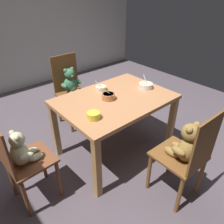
# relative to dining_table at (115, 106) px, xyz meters

# --- Properties ---
(ground_plane) EXTENTS (5.20, 5.20, 0.04)m
(ground_plane) POSITION_rel_dining_table_xyz_m (0.00, 0.00, -0.64)
(ground_plane) COLOR #564B53
(wall_rear) EXTENTS (5.20, 0.08, 2.96)m
(wall_rear) POSITION_rel_dining_table_xyz_m (0.00, 2.56, 0.86)
(wall_rear) COLOR #B6B5AE
(wall_rear) RESTS_ON ground_plane
(dining_table) EXTENTS (1.20, 0.86, 0.72)m
(dining_table) POSITION_rel_dining_table_xyz_m (0.00, 0.00, 0.00)
(dining_table) COLOR #BC7D4F
(dining_table) RESTS_ON ground_plane
(teddy_chair_far_center) EXTENTS (0.41, 0.40, 0.96)m
(teddy_chair_far_center) POSITION_rel_dining_table_xyz_m (-0.02, 0.88, -0.06)
(teddy_chair_far_center) COLOR brown
(teddy_chair_far_center) RESTS_ON ground_plane
(teddy_chair_near_front) EXTENTS (0.40, 0.41, 0.95)m
(teddy_chair_near_front) POSITION_rel_dining_table_xyz_m (0.03, -0.88, -0.06)
(teddy_chair_near_front) COLOR brown
(teddy_chair_near_front) RESTS_ON ground_plane
(teddy_chair_near_left) EXTENTS (0.39, 0.38, 0.90)m
(teddy_chair_near_left) POSITION_rel_dining_table_xyz_m (-1.04, -0.01, -0.09)
(teddy_chair_near_left) COLOR brown
(teddy_chair_near_left) RESTS_ON ground_plane
(porridge_bowl_white_near_right) EXTENTS (0.16, 0.16, 0.14)m
(porridge_bowl_white_near_right) POSITION_rel_dining_table_xyz_m (0.43, -0.05, 0.13)
(porridge_bowl_white_near_right) COLOR silver
(porridge_bowl_white_near_right) RESTS_ON dining_table
(porridge_bowl_yellow_near_left) EXTENTS (0.12, 0.12, 0.06)m
(porridge_bowl_yellow_near_left) POSITION_rel_dining_table_xyz_m (-0.41, -0.17, 0.13)
(porridge_bowl_yellow_near_left) COLOR yellow
(porridge_bowl_yellow_near_left) RESTS_ON dining_table
(porridge_bowl_cream_far_center) EXTENTS (0.12, 0.12, 0.11)m
(porridge_bowl_cream_far_center) POSITION_rel_dining_table_xyz_m (0.01, 0.25, 0.12)
(porridge_bowl_cream_far_center) COLOR beige
(porridge_bowl_cream_far_center) RESTS_ON dining_table
(porridge_bowl_terracotta_center) EXTENTS (0.14, 0.14, 0.13)m
(porridge_bowl_terracotta_center) POSITION_rel_dining_table_xyz_m (-0.07, 0.02, 0.13)
(porridge_bowl_terracotta_center) COLOR #BA6F46
(porridge_bowl_terracotta_center) RESTS_ON dining_table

